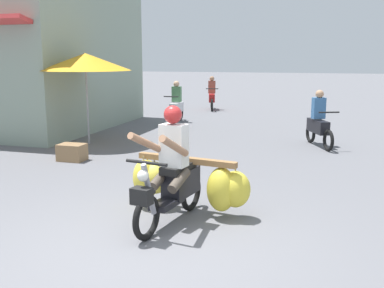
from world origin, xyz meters
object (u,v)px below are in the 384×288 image
at_px(motorbike_distant_ahead_right, 319,124).
at_px(motorbike_distant_far_ahead, 176,106).
at_px(motorbike_main_loaded, 179,179).
at_px(market_umbrella_near_shop, 86,62).
at_px(motorbike_distant_ahead_left, 212,96).
at_px(produce_crate, 72,152).

height_order(motorbike_distant_ahead_right, motorbike_distant_far_ahead, same).
relative_size(motorbike_main_loaded, market_umbrella_near_shop, 0.79).
bearing_deg(motorbike_distant_ahead_left, market_umbrella_near_shop, -98.21).
bearing_deg(market_umbrella_near_shop, motorbike_distant_far_ahead, 77.80).
xyz_separation_m(motorbike_distant_ahead_left, motorbike_distant_far_ahead, (-0.26, -3.94, 0.00)).
distance_m(motorbike_distant_ahead_left, produce_crate, 10.09).
height_order(motorbike_distant_ahead_left, motorbike_distant_ahead_right, same).
bearing_deg(motorbike_distant_ahead_right, market_umbrella_near_shop, -166.87).
bearing_deg(produce_crate, motorbike_distant_far_ahead, 87.00).
bearing_deg(motorbike_distant_ahead_left, motorbike_distant_ahead_right, -57.30).
xyz_separation_m(motorbike_main_loaded, motorbike_distant_ahead_right, (1.76, 5.74, 0.04)).
distance_m(motorbike_distant_ahead_right, market_umbrella_near_shop, 5.98).
distance_m(motorbike_main_loaded, motorbike_distant_ahead_right, 6.00).
distance_m(motorbike_distant_ahead_right, motorbike_distant_far_ahead, 5.58).
bearing_deg(motorbike_distant_far_ahead, produce_crate, -93.00).
xyz_separation_m(motorbike_main_loaded, motorbike_distant_far_ahead, (-2.95, 8.73, 0.04)).
distance_m(motorbike_distant_ahead_left, motorbike_distant_ahead_right, 8.24).
bearing_deg(motorbike_distant_ahead_right, produce_crate, -148.05).
xyz_separation_m(motorbike_main_loaded, motorbike_distant_ahead_left, (-2.69, 12.67, 0.04)).
distance_m(motorbike_main_loaded, motorbike_distant_far_ahead, 9.21).
distance_m(motorbike_distant_ahead_right, produce_crate, 5.94).
bearing_deg(motorbike_distant_ahead_right, motorbike_distant_far_ahead, 147.53).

